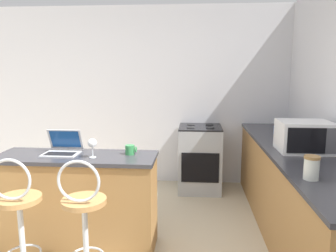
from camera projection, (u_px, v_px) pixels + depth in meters
name	position (u px, v px, depth m)	size (l,w,h in m)	color
wall_back	(144.00, 96.00, 4.88)	(12.00, 0.06, 2.60)	silver
breakfast_bar	(78.00, 202.00, 3.09)	(1.49, 0.51, 0.91)	#9E703D
counter_right	(296.00, 194.00, 3.30)	(0.67, 3.20, 0.91)	#9E703D
bar_stool_near	(20.00, 225.00, 2.54)	(0.40, 0.40, 1.06)	silver
bar_stool_far	(84.00, 227.00, 2.50)	(0.40, 0.40, 1.06)	silver
laptop	(63.00, 147.00, 3.08)	(0.32, 0.29, 0.22)	#B7BABF
microwave	(304.00, 136.00, 3.14)	(0.48, 0.40, 0.29)	white
toaster	(288.00, 133.00, 3.64)	(0.21, 0.25, 0.16)	silver
stove_range	(200.00, 158.00, 4.61)	(0.59, 0.61, 0.92)	#9EA3A8
wine_glass_short	(92.00, 144.00, 2.91)	(0.08, 0.08, 0.17)	silver
mug_green	(130.00, 150.00, 3.04)	(0.11, 0.09, 0.09)	#338447
mug_blue	(277.00, 130.00, 3.99)	(0.10, 0.08, 0.10)	#2D51AD
storage_jar	(311.00, 168.00, 2.34)	(0.11, 0.11, 0.17)	silver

